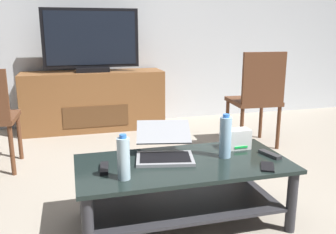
{
  "coord_description": "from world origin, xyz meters",
  "views": [
    {
      "loc": [
        -0.68,
        -1.96,
        1.15
      ],
      "look_at": [
        -0.03,
        0.44,
        0.54
      ],
      "focal_mm": 38.62,
      "sensor_mm": 36.0,
      "label": 1
    }
  ],
  "objects_px": {
    "television": "(91,42)",
    "laptop": "(164,147)",
    "router_box": "(238,139)",
    "tv_remote": "(270,154)",
    "cell_phone": "(267,167)",
    "soundbar_remote": "(104,168)",
    "water_bottle_near": "(225,137)",
    "coffee_table": "(183,181)",
    "water_bottle_far": "(124,158)",
    "dining_chair": "(257,95)",
    "media_cabinet": "(94,101)"
  },
  "relations": [
    {
      "from": "television",
      "to": "dining_chair",
      "type": "distance_m",
      "value": 1.9
    },
    {
      "from": "laptop",
      "to": "cell_phone",
      "type": "relative_size",
      "value": 3.24
    },
    {
      "from": "dining_chair",
      "to": "laptop",
      "type": "relative_size",
      "value": 2.08
    },
    {
      "from": "water_bottle_near",
      "to": "cell_phone",
      "type": "bearing_deg",
      "value": -54.49
    },
    {
      "from": "water_bottle_far",
      "to": "tv_remote",
      "type": "bearing_deg",
      "value": 6.95
    },
    {
      "from": "cell_phone",
      "to": "tv_remote",
      "type": "xyz_separation_m",
      "value": [
        0.11,
        0.17,
        0.01
      ]
    },
    {
      "from": "water_bottle_far",
      "to": "router_box",
      "type": "bearing_deg",
      "value": 20.7
    },
    {
      "from": "coffee_table",
      "to": "laptop",
      "type": "xyz_separation_m",
      "value": [
        -0.08,
        0.13,
        0.18
      ]
    },
    {
      "from": "water_bottle_far",
      "to": "laptop",
      "type": "bearing_deg",
      "value": 43.89
    },
    {
      "from": "water_bottle_far",
      "to": "dining_chair",
      "type": "bearing_deg",
      "value": 41.92
    },
    {
      "from": "media_cabinet",
      "to": "router_box",
      "type": "xyz_separation_m",
      "value": [
        0.78,
        -2.15,
        0.12
      ]
    },
    {
      "from": "dining_chair",
      "to": "tv_remote",
      "type": "xyz_separation_m",
      "value": [
        -0.59,
        -1.24,
        -0.12
      ]
    },
    {
      "from": "laptop",
      "to": "soundbar_remote",
      "type": "distance_m",
      "value": 0.4
    },
    {
      "from": "media_cabinet",
      "to": "cell_phone",
      "type": "xyz_separation_m",
      "value": [
        0.79,
        -2.5,
        0.06
      ]
    },
    {
      "from": "router_box",
      "to": "dining_chair",
      "type": "bearing_deg",
      "value": 55.88
    },
    {
      "from": "cell_phone",
      "to": "laptop",
      "type": "bearing_deg",
      "value": 174.54
    },
    {
      "from": "water_bottle_far",
      "to": "soundbar_remote",
      "type": "bearing_deg",
      "value": 120.37
    },
    {
      "from": "water_bottle_far",
      "to": "soundbar_remote",
      "type": "height_order",
      "value": "water_bottle_far"
    },
    {
      "from": "laptop",
      "to": "router_box",
      "type": "relative_size",
      "value": 3.04
    },
    {
      "from": "laptop",
      "to": "soundbar_remote",
      "type": "height_order",
      "value": "laptop"
    },
    {
      "from": "media_cabinet",
      "to": "dining_chair",
      "type": "xyz_separation_m",
      "value": [
        1.49,
        -1.1,
        0.19
      ]
    },
    {
      "from": "laptop",
      "to": "water_bottle_near",
      "type": "height_order",
      "value": "water_bottle_near"
    },
    {
      "from": "media_cabinet",
      "to": "soundbar_remote",
      "type": "distance_m",
      "value": 2.3
    },
    {
      "from": "cell_phone",
      "to": "soundbar_remote",
      "type": "bearing_deg",
      "value": -165.4
    },
    {
      "from": "water_bottle_far",
      "to": "soundbar_remote",
      "type": "relative_size",
      "value": 1.51
    },
    {
      "from": "media_cabinet",
      "to": "tv_remote",
      "type": "relative_size",
      "value": 9.95
    },
    {
      "from": "television",
      "to": "laptop",
      "type": "xyz_separation_m",
      "value": [
        0.28,
        -2.15,
        -0.56
      ]
    },
    {
      "from": "cell_phone",
      "to": "television",
      "type": "bearing_deg",
      "value": 135.35
    },
    {
      "from": "water_bottle_near",
      "to": "tv_remote",
      "type": "xyz_separation_m",
      "value": [
        0.27,
        -0.06,
        -0.12
      ]
    },
    {
      "from": "television",
      "to": "water_bottle_far",
      "type": "bearing_deg",
      "value": -90.31
    },
    {
      "from": "water_bottle_near",
      "to": "television",
      "type": "bearing_deg",
      "value": 105.53
    },
    {
      "from": "media_cabinet",
      "to": "water_bottle_far",
      "type": "xyz_separation_m",
      "value": [
        -0.01,
        -2.45,
        0.17
      ]
    },
    {
      "from": "water_bottle_far",
      "to": "water_bottle_near",
      "type": "bearing_deg",
      "value": 14.66
    },
    {
      "from": "water_bottle_far",
      "to": "cell_phone",
      "type": "distance_m",
      "value": 0.81
    },
    {
      "from": "laptop",
      "to": "tv_remote",
      "type": "bearing_deg",
      "value": -14.86
    },
    {
      "from": "tv_remote",
      "to": "router_box",
      "type": "bearing_deg",
      "value": 110.7
    },
    {
      "from": "router_box",
      "to": "tv_remote",
      "type": "distance_m",
      "value": 0.23
    },
    {
      "from": "coffee_table",
      "to": "cell_phone",
      "type": "relative_size",
      "value": 8.87
    },
    {
      "from": "tv_remote",
      "to": "soundbar_remote",
      "type": "relative_size",
      "value": 1.0
    },
    {
      "from": "router_box",
      "to": "media_cabinet",
      "type": "bearing_deg",
      "value": 109.88
    },
    {
      "from": "media_cabinet",
      "to": "router_box",
      "type": "height_order",
      "value": "media_cabinet"
    },
    {
      "from": "soundbar_remote",
      "to": "router_box",
      "type": "bearing_deg",
      "value": 16.29
    },
    {
      "from": "water_bottle_near",
      "to": "coffee_table",
      "type": "bearing_deg",
      "value": -176.63
    },
    {
      "from": "television",
      "to": "media_cabinet",
      "type": "bearing_deg",
      "value": 90.0
    },
    {
      "from": "coffee_table",
      "to": "tv_remote",
      "type": "relative_size",
      "value": 7.77
    },
    {
      "from": "dining_chair",
      "to": "tv_remote",
      "type": "relative_size",
      "value": 5.9
    },
    {
      "from": "dining_chair",
      "to": "tv_remote",
      "type": "bearing_deg",
      "value": -115.34
    },
    {
      "from": "laptop",
      "to": "soundbar_remote",
      "type": "relative_size",
      "value": 2.84
    },
    {
      "from": "router_box",
      "to": "soundbar_remote",
      "type": "distance_m",
      "value": 0.89
    },
    {
      "from": "water_bottle_near",
      "to": "tv_remote",
      "type": "height_order",
      "value": "water_bottle_near"
    }
  ]
}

